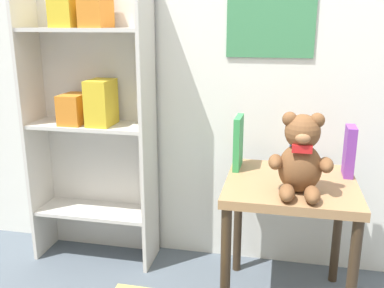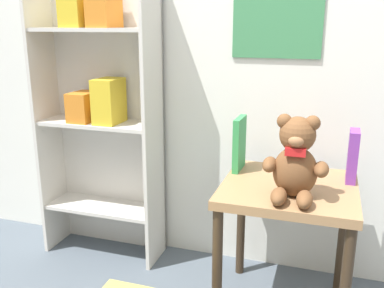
% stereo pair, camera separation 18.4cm
% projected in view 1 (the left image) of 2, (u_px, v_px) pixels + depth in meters
% --- Properties ---
extents(wall_back, '(4.80, 0.07, 2.50)m').
position_uv_depth(wall_back, '(263.00, 11.00, 1.95)').
color(wall_back, silver).
rests_on(wall_back, ground_plane).
extents(bookshelf_side, '(0.62, 0.24, 1.42)m').
position_uv_depth(bookshelf_side, '(92.00, 108.00, 2.11)').
color(bookshelf_side, beige).
rests_on(bookshelf_side, ground_plane).
extents(display_table, '(0.52, 0.52, 0.58)m').
position_uv_depth(display_table, '(290.00, 202.00, 1.77)').
color(display_table, '#9E754C').
rests_on(display_table, ground_plane).
extents(teddy_bear, '(0.24, 0.22, 0.31)m').
position_uv_depth(teddy_bear, '(301.00, 157.00, 1.58)').
color(teddy_bear, brown).
rests_on(teddy_bear, display_table).
extents(book_standing_green, '(0.03, 0.15, 0.23)m').
position_uv_depth(book_standing_green, '(238.00, 142.00, 1.87)').
color(book_standing_green, '#33934C').
rests_on(book_standing_green, display_table).
extents(book_standing_blue, '(0.03, 0.12, 0.20)m').
position_uv_depth(book_standing_blue, '(292.00, 149.00, 1.84)').
color(book_standing_blue, '#2D51B7').
rests_on(book_standing_blue, display_table).
extents(book_standing_purple, '(0.04, 0.11, 0.21)m').
position_uv_depth(book_standing_purple, '(349.00, 151.00, 1.78)').
color(book_standing_purple, purple).
rests_on(book_standing_purple, display_table).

